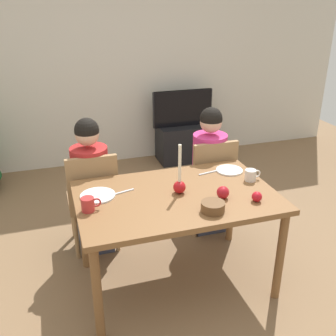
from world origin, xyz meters
TOP-DOWN VIEW (x-y plane):
  - ground_plane at (0.00, 0.00)m, footprint 7.68×7.68m
  - back_wall at (0.00, 2.60)m, footprint 6.40×0.10m
  - dining_table at (0.00, 0.00)m, footprint 1.40×0.90m
  - chair_left at (-0.52, 0.61)m, footprint 0.40×0.40m
  - chair_right at (0.52, 0.61)m, footprint 0.40×0.40m
  - person_left_child at (-0.52, 0.64)m, footprint 0.30×0.30m
  - person_right_child at (0.52, 0.64)m, footprint 0.30×0.30m
  - tv_stand at (0.86, 2.30)m, footprint 0.64×0.40m
  - tv at (0.86, 2.30)m, footprint 0.79×0.05m
  - candle_centerpiece at (0.03, 0.02)m, footprint 0.09×0.09m
  - plate_left at (-0.53, 0.14)m, footprint 0.24×0.24m
  - plate_right at (0.53, 0.26)m, footprint 0.21×0.21m
  - mug_left at (-0.62, -0.04)m, footprint 0.13×0.09m
  - mug_right at (0.61, 0.05)m, footprint 0.13×0.08m
  - fork_left at (-0.36, 0.14)m, footprint 0.18×0.06m
  - fork_right at (0.36, 0.27)m, footprint 0.18×0.05m
  - bowl_walnuts at (0.15, -0.29)m, footprint 0.16×0.16m
  - apple_near_candle at (0.49, -0.26)m, footprint 0.07×0.07m
  - apple_by_left_plate at (0.29, -0.15)m, footprint 0.09×0.09m

SIDE VIEW (x-z plane):
  - ground_plane at x=0.00m, z-range 0.00..0.00m
  - tv_stand at x=0.86m, z-range 0.00..0.48m
  - chair_left at x=-0.52m, z-range 0.06..0.96m
  - chair_right at x=0.52m, z-range 0.06..0.96m
  - person_left_child at x=-0.52m, z-range -0.02..1.16m
  - person_right_child at x=0.52m, z-range -0.02..1.16m
  - dining_table at x=0.00m, z-range 0.29..1.04m
  - tv at x=0.86m, z-range 0.48..0.94m
  - fork_left at x=-0.36m, z-range 0.75..0.76m
  - fork_right at x=0.36m, z-range 0.75..0.76m
  - plate_left at x=-0.53m, z-range 0.75..0.76m
  - plate_right at x=0.53m, z-range 0.75..0.76m
  - bowl_walnuts at x=0.15m, z-range 0.75..0.81m
  - apple_near_candle at x=0.49m, z-range 0.75..0.82m
  - mug_right at x=0.61m, z-range 0.75..0.84m
  - apple_by_left_plate at x=0.29m, z-range 0.75..0.84m
  - mug_left at x=-0.62m, z-range 0.75..0.84m
  - candle_centerpiece at x=0.03m, z-range 0.64..1.00m
  - back_wall at x=0.00m, z-range 0.00..2.60m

